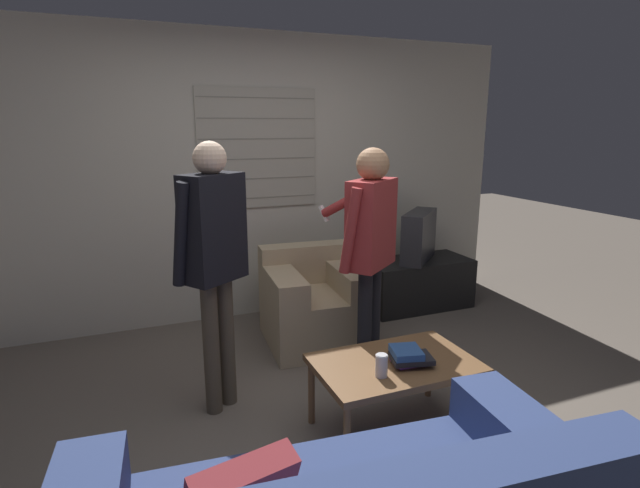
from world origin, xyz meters
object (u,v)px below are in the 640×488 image
at_px(armchair_beige, 314,303).
at_px(spare_remote, 414,353).
at_px(tv, 419,236).
at_px(person_left_standing, 213,248).
at_px(book_stack, 409,356).
at_px(soda_can, 381,365).
at_px(person_right_standing, 370,235).
at_px(coffee_table, 395,368).

height_order(armchair_beige, spare_remote, armchair_beige).
bearing_deg(spare_remote, tv, 100.37).
bearing_deg(spare_remote, person_left_standing, -166.84).
xyz_separation_m(armchair_beige, tv, (1.22, 0.36, 0.39)).
distance_m(armchair_beige, person_left_standing, 1.38).
bearing_deg(book_stack, spare_remote, 44.39).
xyz_separation_m(book_stack, soda_can, (-0.21, -0.07, 0.02)).
distance_m(book_stack, spare_remote, 0.13).
relative_size(person_right_standing, book_stack, 6.19).
bearing_deg(tv, person_left_standing, -17.24).
distance_m(person_right_standing, book_stack, 0.93).
relative_size(tv, soda_can, 4.65).
xyz_separation_m(coffee_table, person_left_standing, (-0.89, 0.64, 0.65)).
height_order(person_right_standing, soda_can, person_right_standing).
bearing_deg(tv, armchair_beige, -27.46).
xyz_separation_m(person_left_standing, book_stack, (0.94, -0.70, -0.56)).
relative_size(book_stack, soda_can, 2.06).
height_order(person_right_standing, book_stack, person_right_standing).
relative_size(coffee_table, book_stack, 3.50).
bearing_deg(tv, coffee_table, 9.90).
height_order(coffee_table, soda_can, soda_can).
distance_m(coffee_table, person_left_standing, 1.27).
distance_m(armchair_beige, soda_can, 1.51).
bearing_deg(person_left_standing, coffee_table, -69.82).
height_order(book_stack, spare_remote, book_stack).
bearing_deg(person_left_standing, soda_can, -80.20).
height_order(armchair_beige, tv, tv).
bearing_deg(person_right_standing, tv, 5.36).
xyz_separation_m(tv, person_left_standing, (-2.15, -1.08, 0.33)).
bearing_deg(book_stack, tv, 55.91).
relative_size(person_left_standing, person_right_standing, 1.03).
bearing_deg(book_stack, coffee_table, 133.58).
distance_m(person_left_standing, book_stack, 1.30).
distance_m(coffee_table, book_stack, 0.12).
bearing_deg(coffee_table, soda_can, -142.05).
distance_m(armchair_beige, coffee_table, 1.37).
distance_m(soda_can, spare_remote, 0.34).
distance_m(tv, person_left_standing, 2.43).
relative_size(armchair_beige, tv, 1.46).
distance_m(person_right_standing, soda_can, 1.03).
height_order(soda_can, spare_remote, soda_can).
bearing_deg(soda_can, tv, 52.55).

